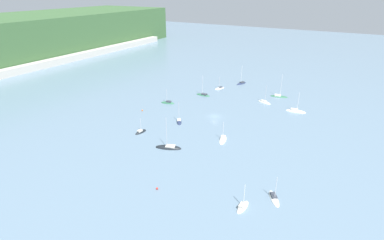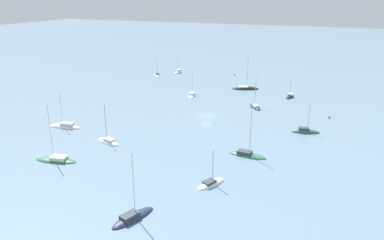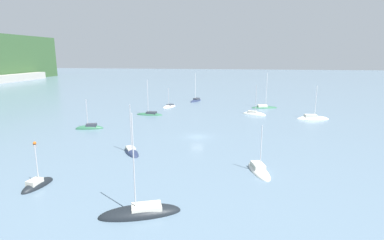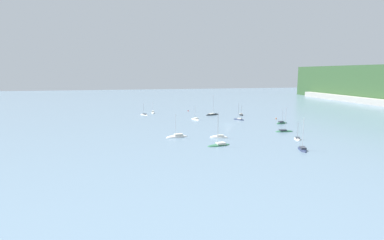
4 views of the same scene
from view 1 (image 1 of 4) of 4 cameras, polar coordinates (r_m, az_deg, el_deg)
ground_plane at (r=124.59m, az=4.35°, el=0.66°), size 600.00×600.00×0.00m
shore_town_strip at (r=215.59m, az=-30.12°, el=8.23°), size 281.96×6.00×4.51m
sailboat_0 at (r=100.67m, az=-4.49°, el=-5.31°), size 5.66×9.22×12.11m
sailboat_1 at (r=149.07m, az=2.15°, el=4.76°), size 2.91×7.83×10.52m
sailboat_2 at (r=81.37m, az=15.34°, el=-14.19°), size 6.67×5.14×7.29m
sailboat_3 at (r=119.36m, az=-2.49°, el=-0.33°), size 6.25×5.13×9.33m
sailboat_4 at (r=153.08m, az=16.22°, el=4.33°), size 4.33×8.71×11.86m
sailboat_5 at (r=136.57m, az=19.12°, el=1.55°), size 3.50×8.63×9.71m
sailboat_6 at (r=169.59m, az=9.38°, el=6.87°), size 7.77×4.46×10.86m
sailboat_7 at (r=138.96m, az=-4.64°, el=3.23°), size 3.47×6.61×7.72m
sailboat_8 at (r=159.85m, az=5.28°, el=6.01°), size 6.26×4.41×6.92m
sailboat_9 at (r=106.01m, az=5.90°, el=-3.74°), size 7.62×4.13×7.66m
sailboat_10 at (r=77.00m, az=9.63°, el=-16.06°), size 5.54×2.22×7.42m
sailboat_11 at (r=143.30m, az=13.58°, el=3.26°), size 3.98×6.99×9.31m
sailboat_12 at (r=112.37m, az=-9.74°, el=-2.30°), size 5.26×2.51×6.31m
mooring_buoy_0 at (r=82.04m, az=-6.67°, el=-12.82°), size 0.60×0.60×0.60m
mooring_buoy_1 at (r=131.46m, az=-9.46°, el=1.82°), size 0.61×0.61×0.61m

